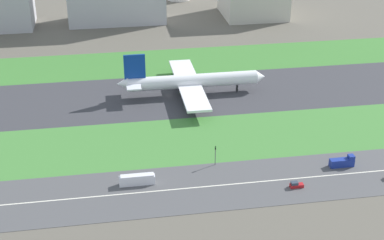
% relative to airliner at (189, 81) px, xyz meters
% --- Properties ---
extents(ground_plane, '(800.00, 800.00, 0.00)m').
position_rel_airliner_xyz_m(ground_plane, '(-9.19, -0.00, -6.23)').
color(ground_plane, '#5B564C').
extents(runway, '(280.00, 46.00, 0.10)m').
position_rel_airliner_xyz_m(runway, '(-9.19, -0.00, -6.18)').
color(runway, '#38383D').
rests_on(runway, ground_plane).
extents(grass_median_north, '(280.00, 36.00, 0.10)m').
position_rel_airliner_xyz_m(grass_median_north, '(-9.19, 41.00, -6.18)').
color(grass_median_north, '#3D7A33').
rests_on(grass_median_north, ground_plane).
extents(grass_median_south, '(280.00, 36.00, 0.10)m').
position_rel_airliner_xyz_m(grass_median_south, '(-9.19, -41.00, -6.18)').
color(grass_median_south, '#427F38').
rests_on(grass_median_south, ground_plane).
extents(highway, '(280.00, 28.00, 0.10)m').
position_rel_airliner_xyz_m(highway, '(-9.19, -73.00, -6.18)').
color(highway, '#4C4C4F').
rests_on(highway, ground_plane).
extents(highway_centerline, '(266.00, 0.50, 0.01)m').
position_rel_airliner_xyz_m(highway_centerline, '(-9.19, -73.00, -6.13)').
color(highway_centerline, silver).
rests_on(highway_centerline, highway).
extents(airliner, '(65.00, 56.00, 19.70)m').
position_rel_airliner_xyz_m(airliner, '(0.00, 0.00, 0.00)').
color(airliner, white).
rests_on(airliner, runway).
extents(bus_1, '(11.60, 2.50, 3.50)m').
position_rel_airliner_xyz_m(bus_1, '(-28.06, -68.00, -4.41)').
color(bus_1, silver).
rests_on(bus_1, highway).
extents(truck_0, '(8.40, 2.50, 4.00)m').
position_rel_airliner_xyz_m(truck_0, '(42.20, -68.00, -4.56)').
color(truck_0, navy).
rests_on(truck_0, highway).
extents(car_1, '(4.40, 1.80, 2.00)m').
position_rel_airliner_xyz_m(car_1, '(22.38, -78.00, -5.31)').
color(car_1, '#B2191E').
rests_on(car_1, highway).
extents(traffic_light, '(0.36, 0.50, 7.20)m').
position_rel_airliner_xyz_m(traffic_light, '(-0.61, -60.01, -1.94)').
color(traffic_light, '#4C4C51').
rests_on(traffic_light, highway).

